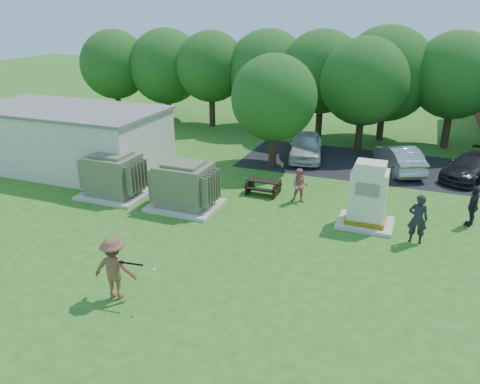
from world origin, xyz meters
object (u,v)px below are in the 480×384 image
at_px(person_by_generator, 418,219).
at_px(car_white, 306,146).
at_px(transformer_right, 185,186).
at_px(person_at_picnic, 300,186).
at_px(car_dark, 471,167).
at_px(batter, 114,268).
at_px(picnic_table, 263,185).
at_px(car_silver_a, 399,158).
at_px(person_walking_right, 473,206).
at_px(generator_cabinet, 368,198).
at_px(transformer_left, 113,176).

distance_m(person_by_generator, car_white, 10.86).
xyz_separation_m(transformer_right, person_at_picnic, (4.56, 2.38, -0.18)).
height_order(person_at_picnic, car_dark, person_at_picnic).
bearing_deg(batter, picnic_table, -109.53).
distance_m(batter, car_silver_a, 17.07).
xyz_separation_m(person_walking_right, car_white, (-8.42, 6.39, -0.09)).
xyz_separation_m(picnic_table, car_dark, (9.24, 5.86, 0.22)).
distance_m(generator_cabinet, batter, 10.22).
distance_m(batter, person_by_generator, 10.94).
distance_m(person_at_picnic, person_walking_right, 7.08).
distance_m(picnic_table, car_silver_a, 8.14).
distance_m(transformer_right, generator_cabinet, 7.74).
xyz_separation_m(transformer_left, person_walking_right, (15.34, 2.55, -0.12)).
bearing_deg(picnic_table, person_by_generator, -20.82).
bearing_deg(person_walking_right, car_silver_a, -132.36).
bearing_deg(batter, transformer_right, -90.74).
height_order(picnic_table, car_silver_a, car_silver_a).
distance_m(transformer_right, person_walking_right, 11.91).
xyz_separation_m(batter, person_at_picnic, (3.27, 9.31, -0.22)).
distance_m(batter, car_dark, 18.88).
distance_m(transformer_right, car_silver_a, 12.03).
height_order(transformer_left, transformer_right, same).
distance_m(person_walking_right, car_silver_a, 6.83).
bearing_deg(car_silver_a, person_walking_right, 94.01).
height_order(generator_cabinet, person_walking_right, generator_cabinet).
relative_size(generator_cabinet, car_dark, 0.61).
bearing_deg(transformer_right, car_white, 70.20).
relative_size(picnic_table, batter, 0.77).
distance_m(transformer_left, person_at_picnic, 8.60).
bearing_deg(car_white, transformer_right, -121.37).
bearing_deg(car_white, picnic_table, -106.40).
bearing_deg(transformer_left, person_at_picnic, 16.09).
relative_size(generator_cabinet, batter, 1.32).
relative_size(person_walking_right, car_dark, 0.38).
relative_size(person_at_picnic, car_dark, 0.36).
height_order(batter, person_at_picnic, batter).
bearing_deg(car_dark, car_white, -157.74).
xyz_separation_m(picnic_table, car_white, (0.52, 6.15, 0.34)).
xyz_separation_m(car_white, car_dark, (8.72, -0.29, -0.12)).
xyz_separation_m(person_by_generator, person_at_picnic, (-5.05, 2.22, -0.18)).
distance_m(transformer_right, batter, 7.05).
height_order(generator_cabinet, car_dark, generator_cabinet).
height_order(car_silver_a, car_dark, car_silver_a).
bearing_deg(picnic_table, person_at_picnic, -12.44).
xyz_separation_m(transformer_right, picnic_table, (2.70, 2.79, -0.55)).
bearing_deg(car_silver_a, car_white, -28.03).
relative_size(transformer_right, person_walking_right, 1.78).
height_order(person_by_generator, car_silver_a, person_by_generator).
bearing_deg(car_silver_a, car_dark, 157.31).
bearing_deg(car_white, transformer_left, -139.30).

